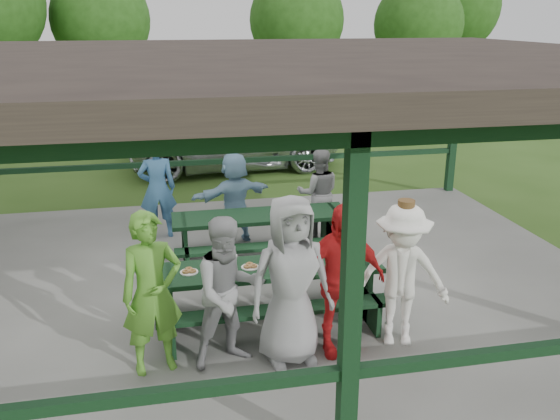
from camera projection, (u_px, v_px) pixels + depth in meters
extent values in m
plane|color=#31541A|center=(266.00, 286.00, 8.73)|extent=(90.00, 90.00, 0.00)
cube|color=slate|center=(266.00, 283.00, 8.72)|extent=(10.00, 8.00, 0.10)
cube|color=black|center=(351.00, 307.00, 4.70)|extent=(0.15, 0.15, 3.00)
cube|color=black|center=(232.00, 131.00, 11.77)|extent=(0.15, 0.15, 3.00)
cube|color=black|center=(454.00, 123.00, 12.68)|extent=(0.15, 0.15, 3.00)
cube|color=black|center=(41.00, 409.00, 4.43)|extent=(4.65, 0.10, 0.10)
cube|color=black|center=(110.00, 167.00, 11.50)|extent=(4.65, 0.10, 0.10)
cube|color=black|center=(346.00, 155.00, 12.41)|extent=(4.65, 0.10, 0.10)
cube|color=black|center=(358.00, 132.00, 4.26)|extent=(9.80, 0.15, 0.20)
cube|color=black|center=(230.00, 59.00, 11.33)|extent=(9.80, 0.15, 0.20)
cube|color=#2C231F|center=(265.00, 62.00, 7.72)|extent=(10.60, 8.60, 0.24)
cube|color=black|center=(269.00, 268.00, 7.33)|extent=(2.79, 0.75, 0.06)
cube|color=black|center=(277.00, 310.00, 6.90)|extent=(2.79, 0.28, 0.05)
cube|color=black|center=(261.00, 272.00, 7.93)|extent=(2.79, 0.28, 0.05)
cube|color=black|center=(171.00, 302.00, 7.20)|extent=(0.06, 0.70, 0.75)
cube|color=black|center=(361.00, 285.00, 7.67)|extent=(0.06, 0.70, 0.75)
cube|color=black|center=(171.00, 313.00, 7.25)|extent=(0.06, 1.39, 0.45)
cube|color=black|center=(360.00, 295.00, 7.71)|extent=(0.06, 1.39, 0.45)
cube|color=black|center=(261.00, 216.00, 9.23)|extent=(2.75, 0.75, 0.06)
cube|color=black|center=(268.00, 246.00, 8.81)|extent=(2.75, 0.28, 0.05)
cube|color=black|center=(256.00, 222.00, 9.84)|extent=(2.75, 0.28, 0.05)
cube|color=black|center=(185.00, 242.00, 9.12)|extent=(0.06, 0.70, 0.75)
cube|color=black|center=(334.00, 231.00, 9.57)|extent=(0.06, 0.70, 0.75)
cube|color=black|center=(186.00, 251.00, 9.16)|extent=(0.06, 1.39, 0.45)
cube|color=black|center=(334.00, 240.00, 9.62)|extent=(0.06, 1.39, 0.45)
cylinder|color=white|center=(189.00, 272.00, 7.13)|extent=(0.22, 0.22, 0.01)
torus|color=#9D5F37|center=(186.00, 271.00, 7.10)|extent=(0.10, 0.10, 0.03)
torus|color=#9D5F37|center=(192.00, 271.00, 7.11)|extent=(0.10, 0.10, 0.03)
torus|color=#9D5F37|center=(189.00, 269.00, 7.16)|extent=(0.10, 0.10, 0.03)
cylinder|color=white|center=(250.00, 267.00, 7.27)|extent=(0.22, 0.22, 0.01)
torus|color=#9D5F37|center=(247.00, 266.00, 7.24)|extent=(0.10, 0.10, 0.03)
torus|color=#9D5F37|center=(254.00, 266.00, 7.25)|extent=(0.10, 0.10, 0.03)
torus|color=#9D5F37|center=(250.00, 264.00, 7.31)|extent=(0.10, 0.10, 0.03)
cylinder|color=white|center=(303.00, 263.00, 7.40)|extent=(0.22, 0.22, 0.01)
torus|color=#9D5F37|center=(300.00, 262.00, 7.36)|extent=(0.10, 0.10, 0.03)
torus|color=#9D5F37|center=(306.00, 262.00, 7.38)|extent=(0.10, 0.10, 0.03)
torus|color=#9D5F37|center=(302.00, 260.00, 7.43)|extent=(0.10, 0.10, 0.03)
cylinder|color=white|center=(347.00, 259.00, 7.51)|extent=(0.22, 0.22, 0.01)
torus|color=#9D5F37|center=(345.00, 258.00, 7.48)|extent=(0.10, 0.10, 0.03)
torus|color=#9D5F37|center=(351.00, 258.00, 7.49)|extent=(0.10, 0.10, 0.03)
torus|color=#9D5F37|center=(346.00, 256.00, 7.54)|extent=(0.10, 0.10, 0.03)
cylinder|color=#381E0F|center=(214.00, 273.00, 7.00)|extent=(0.06, 0.06, 0.10)
cylinder|color=#381E0F|center=(218.00, 272.00, 7.01)|extent=(0.06, 0.06, 0.10)
cylinder|color=#381E0F|center=(233.00, 271.00, 7.04)|extent=(0.06, 0.06, 0.10)
cylinder|color=#381E0F|center=(362.00, 261.00, 7.35)|extent=(0.06, 0.06, 0.10)
cone|color=white|center=(234.00, 259.00, 7.41)|extent=(0.09, 0.09, 0.10)
cone|color=white|center=(293.00, 254.00, 7.55)|extent=(0.09, 0.09, 0.10)
cone|color=white|center=(300.00, 253.00, 7.57)|extent=(0.09, 0.09, 0.10)
cone|color=white|center=(304.00, 253.00, 7.58)|extent=(0.09, 0.09, 0.10)
imported|color=#53972C|center=(152.00, 293.00, 6.25)|extent=(0.74, 0.58, 1.81)
imported|color=gray|center=(229.00, 292.00, 6.39)|extent=(0.97, 0.85, 1.71)
imported|color=gray|center=(291.00, 281.00, 6.41)|extent=(1.01, 0.72, 1.93)
imported|color=red|center=(339.00, 280.00, 6.60)|extent=(1.05, 0.45, 1.78)
imported|color=white|center=(401.00, 276.00, 6.79)|extent=(1.24, 0.93, 1.71)
cylinder|color=brown|center=(406.00, 210.00, 6.54)|extent=(0.40, 0.40, 0.02)
cylinder|color=brown|center=(406.00, 205.00, 6.52)|extent=(0.24, 0.24, 0.11)
imported|color=#81ABC8|center=(235.00, 198.00, 9.96)|extent=(1.51, 0.93, 1.56)
imported|color=teal|center=(157.00, 189.00, 10.13)|extent=(0.67, 0.48, 1.75)
imported|color=gray|center=(318.00, 193.00, 10.23)|extent=(0.83, 0.69, 1.55)
imported|color=silver|center=(235.00, 138.00, 15.32)|extent=(5.64, 2.88, 1.52)
cube|color=#1C529C|center=(186.00, 128.00, 16.18)|extent=(3.13, 1.75, 0.13)
cube|color=#1C529C|center=(189.00, 123.00, 15.41)|extent=(3.02, 0.30, 0.43)
cube|color=#1C529C|center=(182.00, 114.00, 16.78)|extent=(3.02, 0.30, 0.43)
cube|color=#1C529C|center=(128.00, 121.00, 15.70)|extent=(0.18, 1.51, 0.43)
cube|color=#1C529C|center=(240.00, 116.00, 16.49)|extent=(0.18, 1.51, 0.43)
cylinder|color=black|center=(153.00, 153.00, 15.33)|extent=(0.83, 0.26, 0.82)
cylinder|color=yellow|center=(153.00, 153.00, 15.33)|extent=(0.32, 0.26, 0.30)
cylinder|color=black|center=(149.00, 140.00, 16.80)|extent=(0.83, 0.26, 0.82)
cylinder|color=yellow|center=(149.00, 140.00, 16.80)|extent=(0.32, 0.26, 0.30)
cylinder|color=black|center=(227.00, 148.00, 15.84)|extent=(0.83, 0.26, 0.82)
cylinder|color=yellow|center=(227.00, 148.00, 15.84)|extent=(0.32, 0.26, 0.30)
cylinder|color=black|center=(216.00, 137.00, 17.32)|extent=(0.83, 0.26, 0.82)
cylinder|color=yellow|center=(216.00, 137.00, 17.32)|extent=(0.32, 0.26, 0.30)
cube|color=#1C529C|center=(259.00, 128.00, 16.75)|extent=(1.08, 0.17, 0.09)
cone|color=#F2590C|center=(126.00, 117.00, 15.65)|extent=(0.06, 0.43, 0.43)
cylinder|color=black|center=(106.00, 86.00, 21.47)|extent=(0.36, 0.36, 2.68)
sphere|color=#214913|center=(100.00, 19.00, 20.75)|extent=(3.44, 3.44, 3.44)
cylinder|color=black|center=(296.00, 84.00, 22.06)|extent=(0.36, 0.36, 2.67)
sphere|color=#214913|center=(297.00, 20.00, 21.34)|extent=(3.41, 3.41, 3.41)
cylinder|color=black|center=(414.00, 85.00, 22.45)|extent=(0.36, 0.36, 2.55)
sphere|color=#214913|center=(418.00, 24.00, 21.76)|extent=(3.26, 3.26, 3.26)
cylinder|color=black|center=(446.00, 71.00, 24.97)|extent=(0.36, 0.36, 3.06)
sphere|color=#214913|center=(451.00, 6.00, 24.15)|extent=(3.91, 3.91, 3.91)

